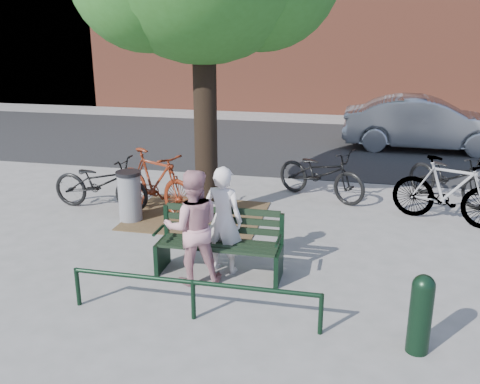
% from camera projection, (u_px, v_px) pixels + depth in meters
% --- Properties ---
extents(ground, '(90.00, 90.00, 0.00)m').
position_uv_depth(ground, '(219.00, 274.00, 7.51)').
color(ground, gray).
rests_on(ground, ground).
extents(dirt_pit, '(2.40, 2.00, 0.02)m').
position_uv_depth(dirt_pit, '(197.00, 215.00, 9.76)').
color(dirt_pit, brown).
rests_on(dirt_pit, ground).
extents(road, '(40.00, 7.00, 0.01)m').
position_uv_depth(road, '(294.00, 145.00, 15.41)').
color(road, black).
rests_on(road, ground).
extents(park_bench, '(1.74, 0.54, 0.97)m').
position_uv_depth(park_bench, '(220.00, 241.00, 7.44)').
color(park_bench, black).
rests_on(park_bench, ground).
extents(guard_railing, '(3.06, 0.06, 0.51)m').
position_uv_depth(guard_railing, '(193.00, 288.00, 6.28)').
color(guard_railing, black).
rests_on(guard_railing, ground).
extents(person_left, '(0.62, 0.46, 1.54)m').
position_uv_depth(person_left, '(223.00, 220.00, 7.41)').
color(person_left, silver).
rests_on(person_left, ground).
extents(person_right, '(0.93, 0.84, 1.58)m').
position_uv_depth(person_right, '(193.00, 227.00, 7.09)').
color(person_right, '#B87E85').
rests_on(person_right, ground).
extents(bollard, '(0.24, 0.24, 0.90)m').
position_uv_depth(bollard, '(421.00, 311.00, 5.62)').
color(bollard, black).
rests_on(bollard, ground).
extents(litter_bin, '(0.44, 0.44, 0.91)m').
position_uv_depth(litter_bin, '(130.00, 196.00, 9.42)').
color(litter_bin, gray).
rests_on(litter_bin, ground).
extents(bicycle_a, '(1.97, 0.79, 1.02)m').
position_uv_depth(bicycle_a, '(100.00, 183.00, 10.00)').
color(bicycle_a, black).
rests_on(bicycle_a, ground).
extents(bicycle_b, '(2.02, 1.38, 1.19)m').
position_uv_depth(bicycle_b, '(155.00, 182.00, 9.75)').
color(bicycle_b, '#5B1D0D').
rests_on(bicycle_b, ground).
extents(bicycle_c, '(2.07, 1.54, 1.04)m').
position_uv_depth(bicycle_c, '(321.00, 173.00, 10.60)').
color(bicycle_c, black).
rests_on(bicycle_c, ground).
extents(bicycle_d, '(2.02, 1.19, 1.17)m').
position_uv_depth(bicycle_d, '(449.00, 191.00, 9.29)').
color(bicycle_d, gray).
rests_on(bicycle_d, ground).
extents(bicycle_e, '(1.81, 1.77, 0.99)m').
position_uv_depth(bicycle_e, '(449.00, 176.00, 10.48)').
color(bicycle_e, black).
rests_on(bicycle_e, ground).
extents(parked_car, '(4.46, 1.64, 1.46)m').
position_uv_depth(parked_car, '(426.00, 124.00, 14.61)').
color(parked_car, gray).
rests_on(parked_car, ground).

